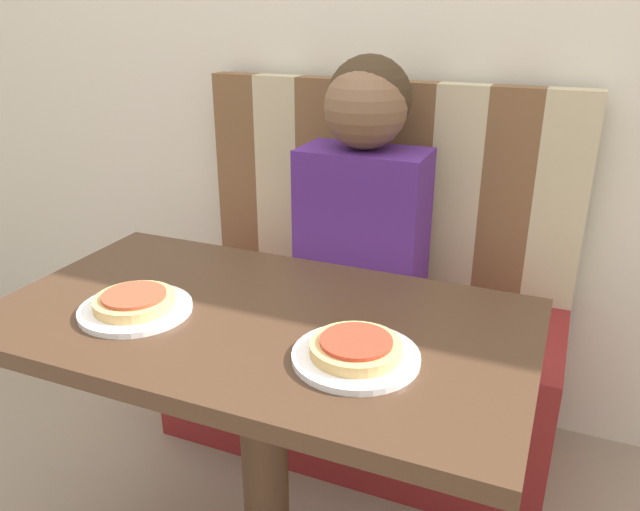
# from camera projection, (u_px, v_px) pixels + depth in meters

# --- Properties ---
(booth_seat) EXTENTS (1.15, 0.49, 0.47)m
(booth_seat) POSITION_uv_depth(u_px,v_px,m) (359.00, 370.00, 1.92)
(booth_seat) COLOR maroon
(booth_seat) RESTS_ON ground_plane
(booth_backrest) EXTENTS (1.15, 0.07, 0.61)m
(booth_backrest) POSITION_uv_depth(u_px,v_px,m) (386.00, 184.00, 1.89)
(booth_backrest) COLOR brown
(booth_backrest) RESTS_ON booth_seat
(dining_table) EXTENTS (1.04, 0.59, 0.72)m
(dining_table) POSITION_uv_depth(u_px,v_px,m) (261.00, 362.00, 1.25)
(dining_table) COLOR #422B1C
(dining_table) RESTS_ON ground_plane
(person) EXTENTS (0.35, 0.25, 0.69)m
(person) POSITION_uv_depth(u_px,v_px,m) (364.00, 178.00, 1.69)
(person) COLOR #4C237A
(person) RESTS_ON booth_seat
(plate_left) EXTENTS (0.22, 0.22, 0.01)m
(plate_left) POSITION_uv_depth(u_px,v_px,m) (136.00, 309.00, 1.22)
(plate_left) COLOR white
(plate_left) RESTS_ON dining_table
(plate_right) EXTENTS (0.22, 0.22, 0.01)m
(plate_right) POSITION_uv_depth(u_px,v_px,m) (356.00, 357.00, 1.05)
(plate_right) COLOR white
(plate_right) RESTS_ON dining_table
(pizza_left) EXTENTS (0.16, 0.16, 0.03)m
(pizza_left) POSITION_uv_depth(u_px,v_px,m) (135.00, 301.00, 1.21)
(pizza_left) COLOR tan
(pizza_left) RESTS_ON plate_left
(pizza_right) EXTENTS (0.16, 0.16, 0.03)m
(pizza_right) POSITION_uv_depth(u_px,v_px,m) (356.00, 347.00, 1.05)
(pizza_right) COLOR tan
(pizza_right) RESTS_ON plate_right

